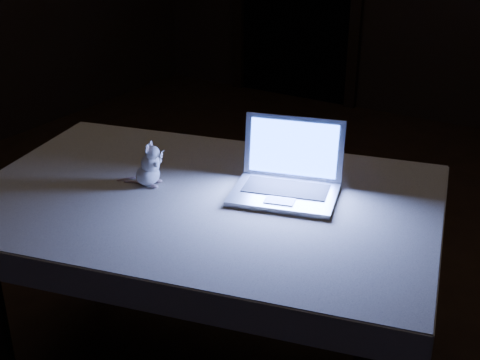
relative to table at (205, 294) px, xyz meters
The scene contains 5 objects.
floor 0.59m from the table, 106.13° to the left, with size 5.00×5.00×0.00m, color black.
table is the anchor object (origin of this frame).
tablecloth 0.31m from the table, 73.36° to the left, with size 1.35×0.90×0.09m, color beige, non-canonical shape.
laptop 0.50m from the table, 28.64° to the left, with size 0.30×0.26×0.20m, color #A9A8AD, non-canonical shape.
plush_mouse 0.45m from the table, behind, with size 0.10×0.10×0.13m, color silver, non-canonical shape.
Camera 1 is at (1.12, -1.83, 1.50)m, focal length 48.00 mm.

